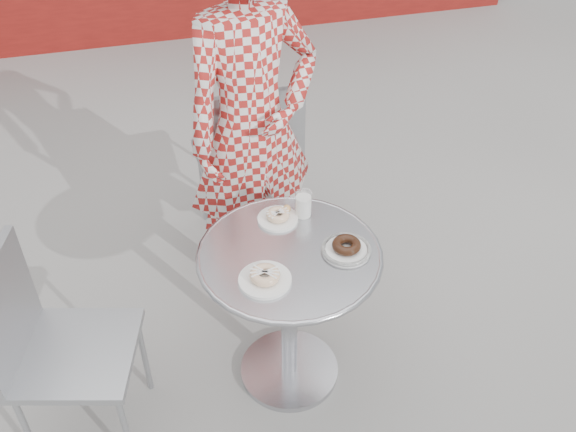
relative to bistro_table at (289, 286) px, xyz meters
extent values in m
plane|color=gray|center=(0.03, 0.03, -0.53)|extent=(60.00, 60.00, 0.00)
cylinder|color=silver|center=(0.00, 0.00, -0.52)|extent=(0.42, 0.42, 0.03)
cylinder|color=silver|center=(0.00, 0.00, -0.18)|extent=(0.07, 0.07, 0.67)
cylinder|color=silver|center=(0.00, 0.00, 0.16)|extent=(0.67, 0.67, 0.02)
torus|color=silver|center=(0.00, 0.00, 0.16)|extent=(0.70, 0.70, 0.02)
cube|color=#9DA0A5|center=(0.03, 0.95, -0.03)|extent=(0.48, 0.48, 0.03)
cube|color=#9DA0A5|center=(0.03, 0.72, 0.22)|extent=(0.47, 0.05, 0.47)
cube|color=#9DA0A5|center=(-0.81, -0.05, -0.08)|extent=(0.51, 0.51, 0.03)
cube|color=#9DA0A5|center=(-1.01, 0.00, 0.14)|extent=(0.14, 0.41, 0.42)
imported|color=#A21C19|center=(0.01, 0.64, 0.33)|extent=(0.72, 0.58, 1.73)
cylinder|color=white|center=(0.01, 0.20, 0.18)|extent=(0.16, 0.16, 0.01)
torus|color=#CE844F|center=(0.01, 0.20, 0.20)|extent=(0.09, 0.09, 0.03)
sphere|color=#B77A3F|center=(0.05, 0.22, 0.20)|extent=(0.03, 0.03, 0.03)
cylinder|color=white|center=(-0.12, -0.12, 0.18)|extent=(0.19, 0.19, 0.01)
torus|color=#CE844F|center=(-0.12, -0.12, 0.20)|extent=(0.11, 0.11, 0.04)
cylinder|color=white|center=(0.20, -0.04, 0.18)|extent=(0.18, 0.18, 0.01)
torus|color=black|center=(0.20, -0.04, 0.20)|extent=(0.11, 0.11, 0.04)
torus|color=black|center=(0.20, -0.04, 0.18)|extent=(0.19, 0.19, 0.02)
cylinder|color=white|center=(0.11, 0.20, 0.22)|extent=(0.06, 0.06, 0.09)
cylinder|color=white|center=(0.11, 0.20, 0.22)|extent=(0.07, 0.07, 0.11)
camera|label=1|loc=(-0.46, -1.69, 1.77)|focal=40.00mm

